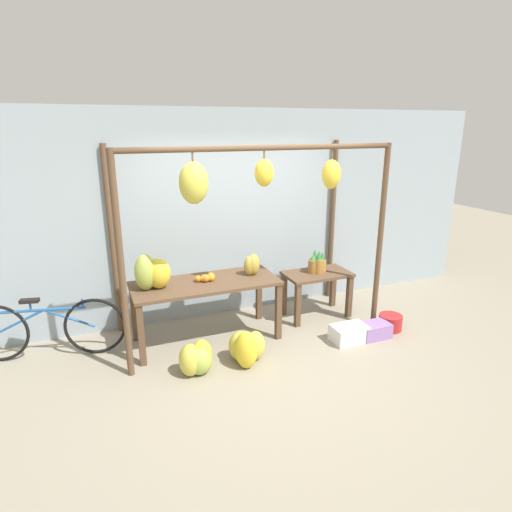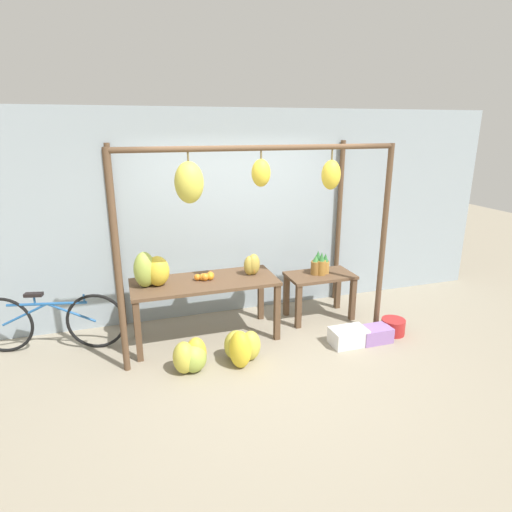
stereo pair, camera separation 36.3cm
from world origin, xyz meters
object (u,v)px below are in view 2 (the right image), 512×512
object	(u,v)px
orange_pile	(205,277)
fruit_crate_purple	(375,334)
banana_pile_ground_right	(242,347)
parked_bicycle	(50,322)
banana_pile_ground_left	(192,356)
banana_pile_on_table	(150,271)
papaya_pile	(253,265)
fruit_crate_white	(348,337)
blue_bucket	(393,327)
pineapple_cluster	(320,265)

from	to	relation	value
orange_pile	fruit_crate_purple	xyz separation A→B (m)	(1.96, -0.76, -0.72)
banana_pile_ground_right	parked_bicycle	bearing A→B (deg)	154.84
banana_pile_ground_left	parked_bicycle	size ratio (longest dim) A/B	0.26
banana_pile_on_table	banana_pile_ground_left	xyz separation A→B (m)	(0.33, -0.70, -0.79)
banana_pile_ground_right	orange_pile	bearing A→B (deg)	108.81
papaya_pile	fruit_crate_purple	distance (m)	1.74
fruit_crate_white	fruit_crate_purple	distance (m)	0.35
banana_pile_ground_left	fruit_crate_white	xyz separation A→B (m)	(1.92, -0.03, -0.06)
banana_pile_ground_left	papaya_pile	xyz separation A→B (m)	(0.93, 0.72, 0.73)
orange_pile	blue_bucket	size ratio (longest dim) A/B	0.82
banana_pile_ground_right	fruit_crate_purple	size ratio (longest dim) A/B	1.24
pineapple_cluster	blue_bucket	bearing A→B (deg)	-48.31
banana_pile_ground_left	banana_pile_ground_right	xyz separation A→B (m)	(0.56, -0.02, 0.03)
fruit_crate_purple	papaya_pile	bearing A→B (deg)	150.10
banana_pile_ground_left	fruit_crate_white	size ratio (longest dim) A/B	1.03
orange_pile	fruit_crate_purple	distance (m)	2.22
banana_pile_ground_right	papaya_pile	bearing A→B (deg)	63.67
banana_pile_ground_right	banana_pile_on_table	bearing A→B (deg)	140.98
parked_bicycle	banana_pile_ground_left	bearing A→B (deg)	-32.32
orange_pile	fruit_crate_purple	bearing A→B (deg)	-21.25
fruit_crate_white	orange_pile	bearing A→B (deg)	155.37
orange_pile	pineapple_cluster	xyz separation A→B (m)	(1.60, 0.12, -0.04)
banana_pile_on_table	fruit_crate_purple	world-z (taller)	banana_pile_on_table
pineapple_cluster	blue_bucket	xyz separation A→B (m)	(0.69, -0.78, -0.66)
orange_pile	parked_bicycle	world-z (taller)	orange_pile
papaya_pile	parked_bicycle	bearing A→B (deg)	174.54
pineapple_cluster	banana_pile_ground_right	distance (m)	1.69
banana_pile_on_table	banana_pile_ground_left	distance (m)	1.11
fruit_crate_white	papaya_pile	bearing A→B (deg)	142.96
orange_pile	papaya_pile	xyz separation A→B (m)	(0.61, 0.01, 0.09)
pineapple_cluster	fruit_crate_white	size ratio (longest dim) A/B	0.73
blue_bucket	fruit_crate_purple	distance (m)	0.35
pineapple_cluster	fruit_crate_white	distance (m)	1.08
pineapple_cluster	parked_bicycle	distance (m)	3.45
banana_pile_on_table	blue_bucket	bearing A→B (deg)	-12.62
banana_pile_ground_right	fruit_crate_purple	world-z (taller)	banana_pile_ground_right
banana_pile_ground_left	pineapple_cluster	bearing A→B (deg)	23.26
pineapple_cluster	banana_pile_on_table	bearing A→B (deg)	-176.93
orange_pile	pineapple_cluster	bearing A→B (deg)	4.12
blue_bucket	parked_bicycle	world-z (taller)	parked_bicycle
fruit_crate_white	blue_bucket	world-z (taller)	fruit_crate_white
banana_pile_on_table	fruit_crate_purple	xyz separation A→B (m)	(2.60, -0.76, -0.86)
parked_bicycle	fruit_crate_purple	distance (m)	3.92
orange_pile	banana_pile_ground_left	distance (m)	1.01
blue_bucket	fruit_crate_white	bearing A→B (deg)	-173.94
orange_pile	fruit_crate_white	world-z (taller)	orange_pile
banana_pile_on_table	orange_pile	xyz separation A→B (m)	(0.64, 0.00, -0.14)
banana_pile_ground_right	fruit_crate_purple	distance (m)	1.71
banana_pile_on_table	banana_pile_ground_left	size ratio (longest dim) A/B	1.03
pineapple_cluster	fruit_crate_white	bearing A→B (deg)	-89.72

